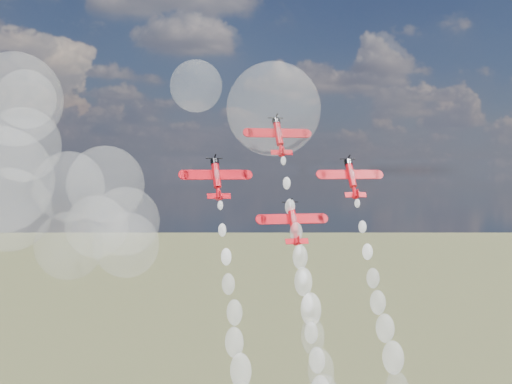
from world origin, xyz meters
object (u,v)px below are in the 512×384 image
at_px(plane_left, 217,178).
at_px(plane_right, 351,177).
at_px(plane_lead, 279,136).
at_px(plane_slot, 293,222).

height_order(plane_left, plane_right, same).
xyz_separation_m(plane_lead, plane_right, (13.82, -4.80, -8.40)).
distance_m(plane_lead, plane_right, 16.87).
height_order(plane_lead, plane_left, plane_lead).
xyz_separation_m(plane_lead, plane_slot, (0.00, -9.61, -16.79)).
bearing_deg(plane_right, plane_lead, 160.84).
relative_size(plane_lead, plane_right, 1.00).
bearing_deg(plane_slot, plane_left, 160.84).
bearing_deg(plane_left, plane_right, 0.00).
bearing_deg(plane_slot, plane_lead, 90.00).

